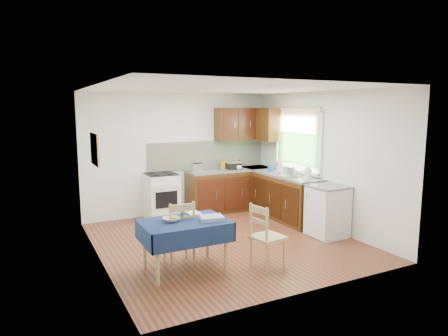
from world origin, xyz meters
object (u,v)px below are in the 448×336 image
kettle (308,173)px  sandwich_press (234,165)px  toaster (197,168)px  dish_rack (290,175)px  chair_far (180,231)px  dining_table (184,228)px  chair_near (265,234)px

kettle → sandwich_press: bearing=110.6°
toaster → dish_rack: dish_rack is taller
chair_far → kettle: kettle is taller
toaster → dish_rack: (1.35, -1.33, -0.06)m
chair_far → kettle: (2.77, 0.67, 0.52)m
toaster → kettle: 2.27m
dish_rack → sandwich_press: bearing=124.0°
sandwich_press → kettle: kettle is taller
dining_table → kettle: size_ratio=4.82×
chair_far → sandwich_press: (2.13, 2.37, 0.49)m
chair_near → sandwich_press: (1.12, 3.00, 0.50)m
toaster → sandwich_press: 0.83m
chair_near → dish_rack: bearing=-53.9°
sandwich_press → dish_rack: dish_rack is taller
chair_near → kettle: size_ratio=3.79×
dining_table → chair_near: 1.11m
dining_table → dish_rack: size_ratio=2.92×
dining_table → sandwich_press: sandwich_press is taller
dining_table → kettle: (2.78, 0.89, 0.42)m
chair_near → dish_rack: size_ratio=2.30×
dish_rack → kettle: kettle is taller
chair_far → sandwich_press: bearing=-130.0°
toaster → sandwich_press: size_ratio=0.83×
sandwich_press → kettle: size_ratio=1.19×
dish_rack → kettle: size_ratio=1.65×
chair_near → toaster: bearing=-15.4°
chair_far → kettle: 2.89m
kettle → chair_near: bearing=-143.3°
chair_far → sandwich_press: sandwich_press is taller
chair_far → sandwich_press: size_ratio=3.24×
dining_table → toaster: (1.31, 2.61, 0.39)m
chair_far → chair_near: 1.19m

